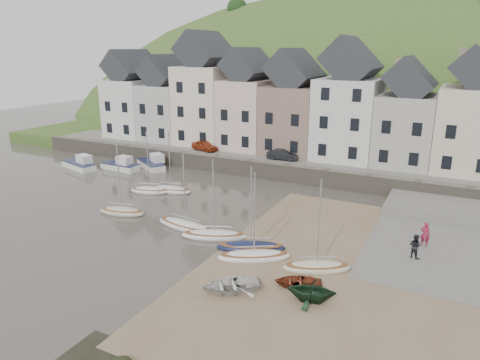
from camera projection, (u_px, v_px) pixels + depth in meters
The scene contains 26 objects.
ground at pixel (204, 239), 32.73m from camera, with size 160.00×160.00×0.00m, color #4A443A.
quay_land at pixel (326, 147), 59.82m from camera, with size 90.00×30.00×1.50m, color #385522.
quay_street at pixel (298, 160), 49.78m from camera, with size 70.00×7.00×0.10m, color slate.
seawall at pixel (287, 173), 46.98m from camera, with size 70.00×1.20×1.80m, color slate.
beach at pixel (351, 271), 27.93m from camera, with size 18.00×26.00×0.06m, color #7A654A.
slipway at pixel (429, 236), 33.01m from camera, with size 8.00×18.00×0.12m, color slate.
hillside at pixel (336, 207), 91.26m from camera, with size 134.40×84.00×84.00m.
townhouse_terrace at pixel (325, 106), 50.34m from camera, with size 61.05×8.00×13.93m.
sailboat_0 at pixel (171, 190), 43.37m from camera, with size 4.48×2.15×6.32m.
sailboat_1 at pixel (150, 190), 43.16m from camera, with size 4.14×2.57×6.32m.
sailboat_2 at pixel (122, 211), 37.57m from camera, with size 4.32×2.35×6.32m.
sailboat_3 at pixel (214, 235), 32.80m from camera, with size 5.14×3.30×6.32m.
sailboat_4 at pixel (186, 226), 34.52m from camera, with size 5.64×2.14×6.32m.
sailboat_5 at pixel (251, 247), 30.85m from camera, with size 5.10×3.34×6.32m.
sailboat_6 at pixel (254, 256), 29.49m from camera, with size 5.01×3.84×6.32m.
sailboat_7 at pixel (317, 267), 28.00m from camera, with size 4.57×3.37×6.32m.
motorboat_0 at pixel (121, 165), 51.28m from camera, with size 4.78×1.94×1.70m.
motorboat_1 at pixel (80, 164), 51.77m from camera, with size 5.42×3.03×1.70m.
motorboat_2 at pixel (152, 163), 52.16m from camera, with size 5.29×4.16×1.70m.
rowboat_white at pixel (231, 285), 25.53m from camera, with size 2.47×3.46×0.72m, color silver.
rowboat_green at pixel (311, 290), 24.34m from camera, with size 2.35×2.72×1.44m, color #16311C.
rowboat_red at pixel (298, 282), 26.04m from camera, with size 2.00×2.80×0.58m, color maroon.
person_red at pixel (425, 234), 31.09m from camera, with size 0.65×0.43×1.78m, color #9B1C3F.
person_dark at pixel (415, 246), 29.34m from camera, with size 0.81×0.63×1.67m, color black.
car_left at pixel (205, 146), 53.86m from camera, with size 1.46×3.63×1.24m, color #9F3517.
car_right at pixel (283, 155), 49.39m from camera, with size 1.23×3.54×1.17m, color black.
Camera 1 is at (16.10, -25.57, 13.60)m, focal length 32.83 mm.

